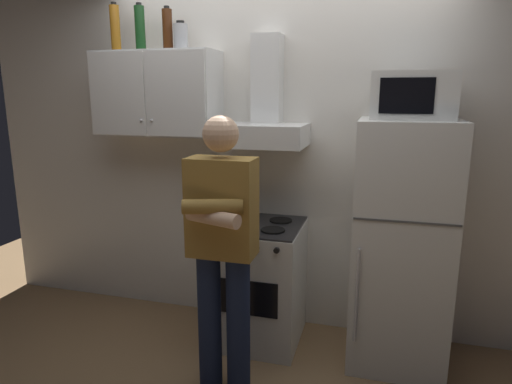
# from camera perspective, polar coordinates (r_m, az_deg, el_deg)

# --- Properties ---
(ground_plane) EXTENTS (7.00, 7.00, 0.00)m
(ground_plane) POSITION_cam_1_polar(r_m,az_deg,el_deg) (3.22, 0.00, -20.39)
(ground_plane) COLOR olive
(back_wall_tiled) EXTENTS (4.80, 0.10, 2.70)m
(back_wall_tiled) POSITION_cam_1_polar(r_m,az_deg,el_deg) (3.31, 2.82, 5.55)
(back_wall_tiled) COLOR silver
(back_wall_tiled) RESTS_ON ground_plane
(upper_cabinet) EXTENTS (0.90, 0.37, 0.60)m
(upper_cabinet) POSITION_cam_1_polar(r_m,az_deg,el_deg) (3.37, -12.57, 12.21)
(upper_cabinet) COLOR silver
(stove_oven) EXTENTS (0.60, 0.62, 0.87)m
(stove_oven) POSITION_cam_1_polar(r_m,az_deg,el_deg) (3.24, 0.35, -11.50)
(stove_oven) COLOR white
(stove_oven) RESTS_ON ground_plane
(range_hood) EXTENTS (0.60, 0.44, 0.75)m
(range_hood) POSITION_cam_1_polar(r_m,az_deg,el_deg) (3.08, 1.00, 9.67)
(range_hood) COLOR white
(refrigerator) EXTENTS (0.60, 0.62, 1.60)m
(refrigerator) POSITION_cam_1_polar(r_m,az_deg,el_deg) (3.01, 18.18, -6.52)
(refrigerator) COLOR white
(refrigerator) RESTS_ON ground_plane
(microwave) EXTENTS (0.48, 0.37, 0.28)m
(microwave) POSITION_cam_1_polar(r_m,az_deg,el_deg) (2.88, 19.45, 11.61)
(microwave) COLOR silver
(microwave) RESTS_ON refrigerator
(person_standing) EXTENTS (0.38, 0.33, 1.64)m
(person_standing) POSITION_cam_1_polar(r_m,az_deg,el_deg) (2.54, -4.38, -7.04)
(person_standing) COLOR #192342
(person_standing) RESTS_ON ground_plane
(bottle_wine_green) EXTENTS (0.07, 0.07, 0.32)m
(bottle_wine_green) POSITION_cam_1_polar(r_m,az_deg,el_deg) (3.43, -14.70, 19.73)
(bottle_wine_green) COLOR #19471E
(bottle_wine_green) RESTS_ON upper_cabinet
(bottle_canister_steel) EXTENTS (0.10, 0.10, 0.20)m
(bottle_canister_steel) POSITION_cam_1_polar(r_m,az_deg,el_deg) (3.31, -9.66, 19.11)
(bottle_canister_steel) COLOR #B2B5BA
(bottle_canister_steel) RESTS_ON upper_cabinet
(bottle_rum_dark) EXTENTS (0.07, 0.07, 0.30)m
(bottle_rum_dark) POSITION_cam_1_polar(r_m,az_deg,el_deg) (3.38, -11.32, 19.81)
(bottle_rum_dark) COLOR #47230F
(bottle_rum_dark) RESTS_ON upper_cabinet
(bottle_liquor_amber) EXTENTS (0.07, 0.07, 0.34)m
(bottle_liquor_amber) POSITION_cam_1_polar(r_m,az_deg,el_deg) (3.53, -17.67, 19.45)
(bottle_liquor_amber) COLOR #B7721E
(bottle_liquor_amber) RESTS_ON upper_cabinet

